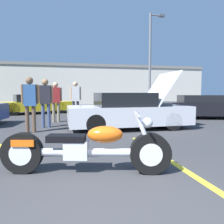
% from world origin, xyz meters
% --- Properties ---
extents(parking_stripe_middle, '(0.12, 4.80, 0.01)m').
position_xyz_m(parking_stripe_middle, '(1.47, 1.69, 0.00)').
color(parking_stripe_middle, yellow).
rests_on(parking_stripe_middle, ground).
extents(far_building, '(32.00, 4.20, 4.40)m').
position_xyz_m(far_building, '(0.00, 24.16, 2.34)').
color(far_building, beige).
rests_on(far_building, ground).
extents(light_pole, '(1.21, 0.28, 7.26)m').
position_xyz_m(light_pole, '(6.18, 14.36, 4.01)').
color(light_pole, slate).
rests_on(light_pole, ground).
extents(motorcycle, '(2.58, 0.93, 0.95)m').
position_xyz_m(motorcycle, '(-0.10, 1.72, 0.39)').
color(motorcycle, black).
rests_on(motorcycle, ground).
extents(show_car_hood_open, '(4.20, 1.88, 2.00)m').
position_xyz_m(show_car_hood_open, '(1.80, 5.75, 0.60)').
color(show_car_hood_open, silver).
rests_on(show_car_hood_open, ground).
extents(parked_car_mid_right_row, '(4.60, 3.07, 1.16)m').
position_xyz_m(parked_car_mid_right_row, '(-2.18, 12.41, 0.56)').
color(parked_car_mid_right_row, yellow).
rests_on(parked_car_mid_right_row, ground).
extents(parked_car_right_row, '(4.99, 3.00, 1.14)m').
position_xyz_m(parked_car_right_row, '(6.42, 7.95, 0.56)').
color(parked_car_right_row, black).
rests_on(parked_car_right_row, ground).
extents(spectator_near_motorcycle, '(0.52, 0.22, 1.70)m').
position_xyz_m(spectator_near_motorcycle, '(-0.75, 7.98, 1.01)').
color(spectator_near_motorcycle, gray).
rests_on(spectator_near_motorcycle, ground).
extents(spectator_by_show_car, '(0.52, 0.23, 1.74)m').
position_xyz_m(spectator_by_show_car, '(-1.05, 6.55, 1.04)').
color(spectator_by_show_car, '#38476B').
rests_on(spectator_by_show_car, ground).
extents(spectator_midground, '(0.52, 0.23, 1.77)m').
position_xyz_m(spectator_midground, '(0.13, 8.78, 1.06)').
color(spectator_midground, '#333338').
rests_on(spectator_midground, ground).
extents(spectator_far_lot, '(0.52, 0.23, 1.74)m').
position_xyz_m(spectator_far_lot, '(-1.44, 5.58, 1.04)').
color(spectator_far_lot, brown).
rests_on(spectator_far_lot, ground).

